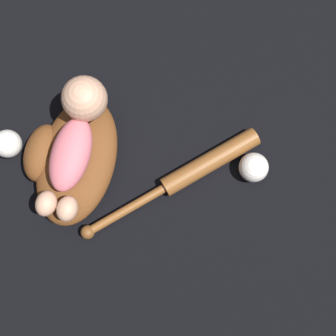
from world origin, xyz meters
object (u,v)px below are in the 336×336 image
baseball_glove (71,159)px  baby_figure (76,133)px  baseball (254,167)px  baseball_bat (193,172)px  baseball_spare (8,143)px

baseball_glove → baby_figure: baby_figure is taller
baby_figure → baseball: (-0.04, -0.46, -0.10)m
baby_figure → baseball: 0.47m
baseball_bat → baseball_spare: bearing=85.1°
baby_figure → baseball: bearing=-94.8°
baseball_glove → baseball_spare: size_ratio=4.94×
baseball → baseball_spare: baseball is taller
baseball → baseball_glove: bearing=91.3°
baseball_glove → baseball: 0.48m
baseball_glove → baby_figure: 0.11m
baseball_glove → baseball_spare: baseball_glove is taller
baseball_glove → baseball_bat: bearing=-91.7°
baseball_bat → baseball_spare: size_ratio=6.06×
baseball_spare → baseball: bearing=-92.0°
baseball_bat → baseball_glove: bearing=88.3°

